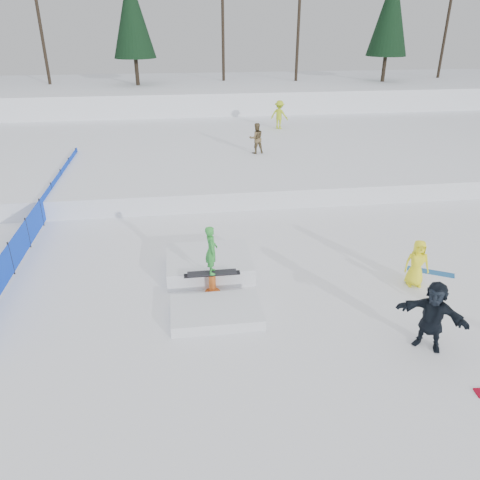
{
  "coord_description": "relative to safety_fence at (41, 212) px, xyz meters",
  "views": [
    {
      "loc": [
        -1.24,
        -10.75,
        7.25
      ],
      "look_at": [
        0.5,
        2.0,
        1.1
      ],
      "focal_mm": 35.0,
      "sensor_mm": 36.0,
      "label": 1
    }
  ],
  "objects": [
    {
      "name": "spectator_dark",
      "position": [
        11.0,
        -8.88,
        0.34
      ],
      "size": [
        1.61,
        1.47,
        1.79
      ],
      "primitive_type": "imported",
      "rotation": [
        0.0,
        0.0,
        -0.7
      ],
      "color": "black",
      "rests_on": "ground"
    },
    {
      "name": "loose_board_teal",
      "position": [
        12.93,
        -5.47,
        -0.54
      ],
      "size": [
        1.36,
        0.93,
        0.03
      ],
      "primitive_type": "cube",
      "rotation": [
        0.0,
        0.0,
        -0.51
      ],
      "color": "#1D5792",
      "rests_on": "ground"
    },
    {
      "name": "walker_ygreen",
      "position": [
        11.79,
        12.09,
        1.12
      ],
      "size": [
        1.3,
        1.17,
        1.75
      ],
      "primitive_type": "imported",
      "rotation": [
        0.0,
        0.0,
        2.55
      ],
      "color": "#AFCB1D",
      "rests_on": "snow_midrise"
    },
    {
      "name": "snow_midrise",
      "position": [
        6.5,
        9.4,
        -0.15
      ],
      "size": [
        50.0,
        18.0,
        0.8
      ],
      "primitive_type": "cube",
      "color": "white",
      "rests_on": "ground"
    },
    {
      "name": "spectator_yellow",
      "position": [
        12.04,
        -6.09,
        0.18
      ],
      "size": [
        0.79,
        0.59,
        1.45
      ],
      "primitive_type": "imported",
      "rotation": [
        0.0,
        0.0,
        -0.2
      ],
      "color": "#FFF722",
      "rests_on": "ground"
    },
    {
      "name": "jib_rail_feature",
      "position": [
        6.04,
        -5.18,
        -0.25
      ],
      "size": [
        2.6,
        4.4,
        2.11
      ],
      "color": "white",
      "rests_on": "ground"
    },
    {
      "name": "snow_berm",
      "position": [
        6.5,
        23.4,
        0.65
      ],
      "size": [
        60.0,
        14.0,
        2.4
      ],
      "primitive_type": "cube",
      "color": "white",
      "rests_on": "ground"
    },
    {
      "name": "treeline",
      "position": [
        12.68,
        21.68,
        6.9
      ],
      "size": [
        40.24,
        4.22,
        10.5
      ],
      "color": "black",
      "rests_on": "snow_berm"
    },
    {
      "name": "walker_olive",
      "position": [
        9.36,
        6.4,
        1.03
      ],
      "size": [
        0.84,
        0.69,
        1.56
      ],
      "primitive_type": "imported",
      "rotation": [
        0.0,
        0.0,
        3.28
      ],
      "color": "brown",
      "rests_on": "snow_midrise"
    },
    {
      "name": "safety_fence",
      "position": [
        0.0,
        0.0,
        0.0
      ],
      "size": [
        0.05,
        16.0,
        1.1
      ],
      "color": "blue",
      "rests_on": "ground"
    },
    {
      "name": "ground",
      "position": [
        6.5,
        -6.6,
        -0.55
      ],
      "size": [
        120.0,
        120.0,
        0.0
      ],
      "primitive_type": "plane",
      "color": "white"
    }
  ]
}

